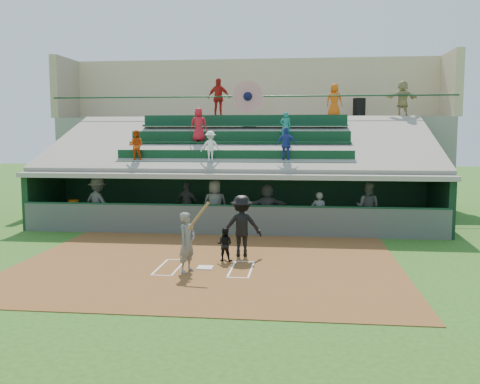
# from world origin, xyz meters

# --- Properties ---
(ground) EXTENTS (100.00, 100.00, 0.00)m
(ground) POSITION_xyz_m (0.00, 0.00, 0.00)
(ground) COLOR #255417
(ground) RESTS_ON ground
(dirt_slab) EXTENTS (11.00, 9.00, 0.02)m
(dirt_slab) POSITION_xyz_m (0.00, 0.50, 0.01)
(dirt_slab) COLOR brown
(dirt_slab) RESTS_ON ground
(home_plate) EXTENTS (0.43, 0.43, 0.03)m
(home_plate) POSITION_xyz_m (0.00, 0.00, 0.04)
(home_plate) COLOR silver
(home_plate) RESTS_ON dirt_slab
(batters_box_chalk) EXTENTS (2.65, 1.85, 0.01)m
(batters_box_chalk) POSITION_xyz_m (0.00, 0.00, 0.02)
(batters_box_chalk) COLOR white
(batters_box_chalk) RESTS_ON dirt_slab
(dugout_floor) EXTENTS (16.00, 3.50, 0.04)m
(dugout_floor) POSITION_xyz_m (0.00, 6.75, 0.02)
(dugout_floor) COLOR gray
(dugout_floor) RESTS_ON ground
(concourse_slab) EXTENTS (20.00, 3.00, 4.60)m
(concourse_slab) POSITION_xyz_m (0.00, 13.50, 2.30)
(concourse_slab) COLOR gray
(concourse_slab) RESTS_ON ground
(grandstand) EXTENTS (20.40, 10.40, 7.80)m
(grandstand) POSITION_xyz_m (-0.01, 10.51, 2.26)
(grandstand) COLOR #4F5550
(grandstand) RESTS_ON ground
(batter_at_plate) EXTENTS (0.92, 0.77, 1.95)m
(batter_at_plate) POSITION_xyz_m (-0.40, -0.47, 0.85)
(batter_at_plate) COLOR #5A5C57
(batter_at_plate) RESTS_ON dirt_slab
(catcher) EXTENTS (0.53, 0.43, 1.00)m
(catcher) POSITION_xyz_m (0.42, 0.92, 0.52)
(catcher) COLOR black
(catcher) RESTS_ON dirt_slab
(home_umpire) EXTENTS (1.30, 0.85, 1.88)m
(home_umpire) POSITION_xyz_m (0.86, 1.62, 0.96)
(home_umpire) COLOR black
(home_umpire) RESTS_ON dirt_slab
(dugout_bench) EXTENTS (13.68, 4.94, 0.43)m
(dugout_bench) POSITION_xyz_m (0.04, 8.13, 0.25)
(dugout_bench) COLOR olive
(dugout_bench) RESTS_ON dugout_floor
(white_table) EXTENTS (0.85, 0.69, 0.67)m
(white_table) POSITION_xyz_m (-6.46, 6.05, 0.38)
(white_table) COLOR white
(white_table) RESTS_ON dugout_floor
(water_cooler) EXTENTS (0.40, 0.40, 0.40)m
(water_cooler) POSITION_xyz_m (-6.50, 6.06, 0.92)
(water_cooler) COLOR #C95E0B
(water_cooler) RESTS_ON white_table
(dugout_player_a) EXTENTS (1.46, 1.19, 1.97)m
(dugout_player_a) POSITION_xyz_m (-5.51, 6.15, 1.03)
(dugout_player_a) COLOR #5F625C
(dugout_player_a) RESTS_ON dugout_floor
(dugout_player_b) EXTENTS (1.11, 0.75, 1.76)m
(dugout_player_b) POSITION_xyz_m (-2.00, 7.01, 0.92)
(dugout_player_b) COLOR #565954
(dugout_player_b) RESTS_ON dugout_floor
(dugout_player_c) EXTENTS (1.10, 0.87, 1.97)m
(dugout_player_c) POSITION_xyz_m (-0.65, 5.81, 1.02)
(dugout_player_c) COLOR #595C57
(dugout_player_c) RESTS_ON dugout_floor
(dugout_player_d) EXTENTS (1.72, 0.86, 1.78)m
(dugout_player_d) POSITION_xyz_m (1.34, 6.34, 0.93)
(dugout_player_d) COLOR #565853
(dugout_player_d) RESTS_ON dugout_floor
(dugout_player_e) EXTENTS (0.59, 0.41, 1.57)m
(dugout_player_e) POSITION_xyz_m (3.33, 5.60, 0.82)
(dugout_player_e) COLOR #5D605B
(dugout_player_e) RESTS_ON dugout_floor
(dugout_player_f) EXTENTS (1.12, 1.01, 1.89)m
(dugout_player_f) POSITION_xyz_m (5.20, 6.21, 0.98)
(dugout_player_f) COLOR #61645E
(dugout_player_f) RESTS_ON dugout_floor
(trash_bin) EXTENTS (0.64, 0.64, 0.96)m
(trash_bin) POSITION_xyz_m (5.53, 13.34, 5.08)
(trash_bin) COLOR black
(trash_bin) RESTS_ON concourse_slab
(concourse_staff_a) EXTENTS (1.21, 0.65, 1.97)m
(concourse_staff_a) POSITION_xyz_m (-1.53, 12.58, 5.58)
(concourse_staff_a) COLOR #AA1A13
(concourse_staff_a) RESTS_ON concourse_slab
(concourse_staff_b) EXTENTS (0.92, 0.74, 1.64)m
(concourse_staff_b) POSITION_xyz_m (4.24, 12.70, 5.42)
(concourse_staff_b) COLOR #DA560C
(concourse_staff_b) RESTS_ON concourse_slab
(concourse_staff_c) EXTENTS (1.68, 0.86, 1.73)m
(concourse_staff_c) POSITION_xyz_m (7.45, 12.24, 5.46)
(concourse_staff_c) COLOR tan
(concourse_staff_c) RESTS_ON concourse_slab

